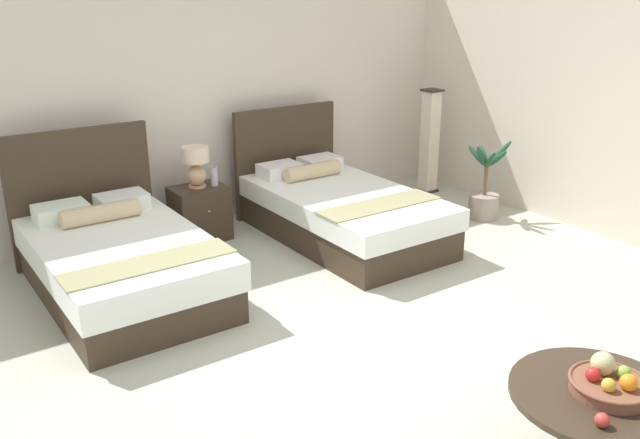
{
  "coord_description": "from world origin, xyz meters",
  "views": [
    {
      "loc": [
        -2.69,
        -3.45,
        2.46
      ],
      "look_at": [
        0.06,
        0.47,
        0.75
      ],
      "focal_mm": 37.79,
      "sensor_mm": 36.0,
      "label": 1
    }
  ],
  "objects_px": {
    "coffee_table": "(597,410)",
    "loose_apple": "(602,420)",
    "fruit_bowl": "(609,383)",
    "potted_palm": "(484,196)",
    "bed_near_window": "(120,260)",
    "floor_lamp_corner": "(429,142)",
    "table_lamp": "(196,164)",
    "nightstand": "(200,213)",
    "vase": "(214,176)",
    "bed_near_corner": "(339,210)"
  },
  "relations": [
    {
      "from": "nightstand",
      "to": "floor_lamp_corner",
      "type": "relative_size",
      "value": 0.43
    },
    {
      "from": "table_lamp",
      "to": "fruit_bowl",
      "type": "distance_m",
      "value": 4.3
    },
    {
      "from": "bed_near_window",
      "to": "vase",
      "type": "relative_size",
      "value": 10.82
    },
    {
      "from": "fruit_bowl",
      "to": "table_lamp",
      "type": "bearing_deg",
      "value": 93.76
    },
    {
      "from": "vase",
      "to": "potted_palm",
      "type": "xyz_separation_m",
      "value": [
        2.63,
        -1.15,
        -0.39
      ]
    },
    {
      "from": "vase",
      "to": "loose_apple",
      "type": "height_order",
      "value": "vase"
    },
    {
      "from": "bed_near_window",
      "to": "floor_lamp_corner",
      "type": "distance_m",
      "value": 4.1
    },
    {
      "from": "loose_apple",
      "to": "floor_lamp_corner",
      "type": "distance_m",
      "value": 5.22
    },
    {
      "from": "coffee_table",
      "to": "potted_palm",
      "type": "bearing_deg",
      "value": 50.12
    },
    {
      "from": "floor_lamp_corner",
      "to": "bed_near_window",
      "type": "bearing_deg",
      "value": -171.31
    },
    {
      "from": "nightstand",
      "to": "bed_near_window",
      "type": "bearing_deg",
      "value": -145.24
    },
    {
      "from": "table_lamp",
      "to": "vase",
      "type": "height_order",
      "value": "table_lamp"
    },
    {
      "from": "bed_near_corner",
      "to": "vase",
      "type": "xyz_separation_m",
      "value": [
        -1.01,
        0.7,
        0.35
      ]
    },
    {
      "from": "bed_near_window",
      "to": "nightstand",
      "type": "relative_size",
      "value": 3.79
    },
    {
      "from": "bed_near_window",
      "to": "coffee_table",
      "type": "relative_size",
      "value": 2.25
    },
    {
      "from": "coffee_table",
      "to": "loose_apple",
      "type": "bearing_deg",
      "value": -145.01
    },
    {
      "from": "floor_lamp_corner",
      "to": "bed_near_corner",
      "type": "bearing_deg",
      "value": -161.09
    },
    {
      "from": "table_lamp",
      "to": "fruit_bowl",
      "type": "height_order",
      "value": "table_lamp"
    },
    {
      "from": "coffee_table",
      "to": "floor_lamp_corner",
      "type": "xyz_separation_m",
      "value": [
        2.73,
        4.12,
        0.27
      ]
    },
    {
      "from": "fruit_bowl",
      "to": "floor_lamp_corner",
      "type": "bearing_deg",
      "value": 56.98
    },
    {
      "from": "table_lamp",
      "to": "coffee_table",
      "type": "height_order",
      "value": "table_lamp"
    },
    {
      "from": "bed_near_window",
      "to": "fruit_bowl",
      "type": "distance_m",
      "value": 3.78
    },
    {
      "from": "bed_near_window",
      "to": "potted_palm",
      "type": "bearing_deg",
      "value": -6.61
    },
    {
      "from": "bed_near_corner",
      "to": "coffee_table",
      "type": "bearing_deg",
      "value": -104.86
    },
    {
      "from": "nightstand",
      "to": "floor_lamp_corner",
      "type": "distance_m",
      "value": 2.99
    },
    {
      "from": "nightstand",
      "to": "vase",
      "type": "distance_m",
      "value": 0.4
    },
    {
      "from": "coffee_table",
      "to": "loose_apple",
      "type": "xyz_separation_m",
      "value": [
        -0.24,
        -0.17,
        0.14
      ]
    },
    {
      "from": "coffee_table",
      "to": "potted_palm",
      "type": "relative_size",
      "value": 1.07
    },
    {
      "from": "fruit_bowl",
      "to": "loose_apple",
      "type": "bearing_deg",
      "value": -152.38
    },
    {
      "from": "bed_near_window",
      "to": "nightstand",
      "type": "distance_m",
      "value": 1.3
    },
    {
      "from": "bed_near_corner",
      "to": "nightstand",
      "type": "height_order",
      "value": "bed_near_corner"
    },
    {
      "from": "loose_apple",
      "to": "table_lamp",
      "type": "bearing_deg",
      "value": 89.99
    },
    {
      "from": "fruit_bowl",
      "to": "potted_palm",
      "type": "bearing_deg",
      "value": 50.77
    },
    {
      "from": "loose_apple",
      "to": "nightstand",
      "type": "bearing_deg",
      "value": 89.99
    },
    {
      "from": "coffee_table",
      "to": "floor_lamp_corner",
      "type": "distance_m",
      "value": 4.95
    },
    {
      "from": "table_lamp",
      "to": "potted_palm",
      "type": "bearing_deg",
      "value": -23.45
    },
    {
      "from": "table_lamp",
      "to": "coffee_table",
      "type": "distance_m",
      "value": 4.29
    },
    {
      "from": "bed_near_corner",
      "to": "bed_near_window",
      "type": "bearing_deg",
      "value": -179.98
    },
    {
      "from": "loose_apple",
      "to": "floor_lamp_corner",
      "type": "relative_size",
      "value": 0.06
    },
    {
      "from": "bed_near_corner",
      "to": "fruit_bowl",
      "type": "height_order",
      "value": "bed_near_corner"
    },
    {
      "from": "loose_apple",
      "to": "potted_palm",
      "type": "relative_size",
      "value": 0.08
    },
    {
      "from": "floor_lamp_corner",
      "to": "vase",
      "type": "bearing_deg",
      "value": 178.26
    },
    {
      "from": "bed_near_corner",
      "to": "fruit_bowl",
      "type": "distance_m",
      "value": 3.64
    },
    {
      "from": "bed_near_corner",
      "to": "potted_palm",
      "type": "height_order",
      "value": "bed_near_corner"
    },
    {
      "from": "loose_apple",
      "to": "bed_near_window",
      "type": "bearing_deg",
      "value": 106.26
    },
    {
      "from": "bed_near_window",
      "to": "bed_near_corner",
      "type": "xyz_separation_m",
      "value": [
        2.24,
        0.0,
        -0.01
      ]
    },
    {
      "from": "bed_near_window",
      "to": "potted_palm",
      "type": "height_order",
      "value": "bed_near_window"
    },
    {
      "from": "nightstand",
      "to": "loose_apple",
      "type": "xyz_separation_m",
      "value": [
        -0.0,
        -4.41,
        0.22
      ]
    },
    {
      "from": "table_lamp",
      "to": "vase",
      "type": "xyz_separation_m",
      "value": [
        0.16,
        -0.06,
        -0.14
      ]
    },
    {
      "from": "vase",
      "to": "floor_lamp_corner",
      "type": "distance_m",
      "value": 2.82
    }
  ]
}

